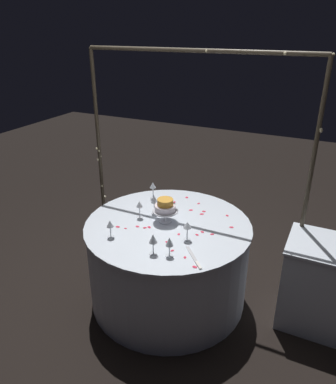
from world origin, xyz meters
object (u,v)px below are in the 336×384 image
at_px(decorative_arch, 192,137).
at_px(wine_glass_0, 153,186).
at_px(wine_glass_1, 153,239).
at_px(wine_glass_6, 139,205).
at_px(wine_glass_2, 154,200).
at_px(cake_knife, 195,259).
at_px(wine_glass_3, 187,226).
at_px(wine_glass_5, 169,243).
at_px(side_table, 316,283).
at_px(main_table, 168,261).
at_px(tiered_cake, 165,207).
at_px(wine_glass_4, 110,225).

distance_m(decorative_arch, wine_glass_0, 0.63).
height_order(wine_glass_1, wine_glass_6, wine_glass_1).
bearing_deg(wine_glass_2, cake_knife, -40.22).
bearing_deg(wine_glass_1, cake_knife, 12.65).
bearing_deg(wine_glass_0, wine_glass_3, -42.99).
bearing_deg(wine_glass_0, wine_glass_5, -55.20).
height_order(side_table, wine_glass_0, wine_glass_0).
bearing_deg(wine_glass_3, wine_glass_2, 147.39).
relative_size(decorative_arch, wine_glass_1, 12.82).
bearing_deg(cake_knife, main_table, 136.21).
xyz_separation_m(wine_glass_1, wine_glass_6, (-0.37, 0.44, -0.00)).
xyz_separation_m(wine_glass_3, cake_knife, (0.15, -0.22, -0.12)).
bearing_deg(wine_glass_5, wine_glass_6, 139.51).
height_order(tiered_cake, wine_glass_6, tiered_cake).
bearing_deg(wine_glass_5, wine_glass_0, 124.80).
bearing_deg(cake_knife, side_table, 38.21).
bearing_deg(wine_glass_4, decorative_arch, 70.04).
bearing_deg(wine_glass_6, wine_glass_5, -40.49).
distance_m(decorative_arch, wine_glass_1, 1.08).
relative_size(side_table, wine_glass_2, 4.17).
bearing_deg(tiered_cake, decorative_arch, 85.06).
distance_m(wine_glass_3, wine_glass_6, 0.54).
bearing_deg(wine_glass_0, wine_glass_1, -61.96).
xyz_separation_m(side_table, wine_glass_2, (-1.42, -0.15, 0.53)).
distance_m(main_table, wine_glass_6, 0.58).
xyz_separation_m(main_table, cake_knife, (0.40, -0.38, 0.39)).
xyz_separation_m(tiered_cake, wine_glass_5, (0.26, -0.45, -0.02)).
xyz_separation_m(wine_glass_5, wine_glass_6, (-0.49, 0.42, 0.01)).
distance_m(main_table, wine_glass_3, 0.59).
bearing_deg(wine_glass_5, tiered_cake, 119.57).
xyz_separation_m(decorative_arch, side_table, (1.23, -0.23, -1.03)).
bearing_deg(main_table, tiered_cake, 145.73).
relative_size(decorative_arch, tiered_cake, 9.77).
relative_size(decorative_arch, wine_glass_6, 13.35).
height_order(side_table, wine_glass_6, wine_glass_6).
xyz_separation_m(wine_glass_1, cake_knife, (0.30, 0.07, -0.12)).
height_order(tiered_cake, wine_glass_3, tiered_cake).
xyz_separation_m(wine_glass_1, wine_glass_4, (-0.42, 0.06, -0.01)).
distance_m(wine_glass_4, cake_knife, 0.73).
height_order(side_table, wine_glass_3, wine_glass_3).
bearing_deg(wine_glass_6, tiered_cake, 8.39).
relative_size(wine_glass_0, wine_glass_4, 1.12).
distance_m(wine_glass_5, cake_knife, 0.22).
bearing_deg(tiered_cake, wine_glass_6, -171.61).
bearing_deg(wine_glass_3, main_table, 146.58).
bearing_deg(wine_glass_4, wine_glass_2, 76.24).
relative_size(wine_glass_3, wine_glass_5, 1.01).
bearing_deg(wine_glass_3, side_table, 23.65).
bearing_deg(decorative_arch, cake_knife, -65.57).
height_order(tiered_cake, wine_glass_0, tiered_cake).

